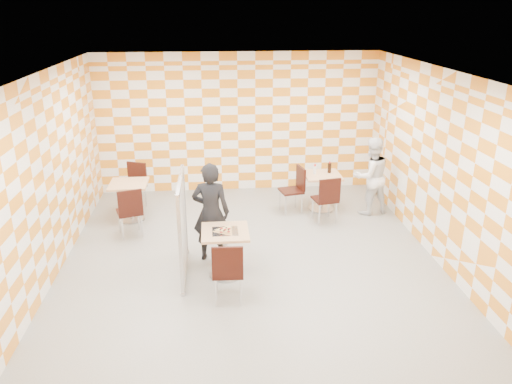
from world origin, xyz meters
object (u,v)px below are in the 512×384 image
Objects in this scene: chair_main_front at (228,269)px; soda_bottle at (329,168)px; chair_empty_near at (130,209)px; man_dark at (211,212)px; main_table at (225,245)px; second_table at (322,186)px; chair_second_side at (296,186)px; chair_empty_far at (135,182)px; empty_table at (130,195)px; partition at (183,226)px; sport_bottle at (315,170)px; man_white at (371,176)px; chair_second_front at (327,196)px.

chair_main_front is 3.97m from soda_bottle.
man_dark reaches higher than chair_empty_near.
chair_main_front is at bearing -89.28° from main_table.
second_table is 0.81× the size of chair_main_front.
chair_main_front is 1.00× the size of chair_second_side.
chair_empty_far is at bearing 174.50° from soda_bottle.
empty_table is 2.34m from man_dark.
partition is 3.44m from sport_bottle.
partition is at bearing 16.81° from man_white.
man_white reaches higher than chair_second_front.
chair_second_front is (1.94, 2.56, 0.00)m from chair_main_front.
chair_main_front and chair_second_front have the same top height.
man_white is 7.68× the size of sport_bottle.
partition is (1.00, -1.37, 0.25)m from chair_empty_near.
sport_bottle is (-0.10, 0.72, 0.29)m from chair_second_front.
sport_bottle is at bearing -6.71° from chair_empty_far.
partition is (-0.63, 0.13, 0.28)m from main_table.
empty_table is 0.65m from chair_empty_far.
partition is (-0.64, 0.90, 0.25)m from chair_main_front.
man_dark is (-1.67, -1.85, 0.27)m from chair_second_side.
soda_bottle is (-0.75, 0.34, 0.09)m from man_white.
chair_second_front and chair_empty_far have the same top height.
chair_second_side is 4.02× the size of soda_bottle.
chair_second_side reaches higher than second_table.
main_table is at bearing 23.60° from man_white.
main_table is 3.67m from man_white.
chair_empty_far is 0.60× the size of man_white.
man_white reaches higher than main_table.
chair_empty_far is (-0.11, 1.43, 0.00)m from chair_empty_near.
chair_second_front is at bearing 4.61° from chair_empty_near.
empty_table is at bearing -39.53° from man_dark.
second_table is at bearing 41.59° from partition.
soda_bottle is at bearing -131.22° from man_dark.
chair_second_side is 1.00× the size of chair_empty_far.
man_white is 0.83m from soda_bottle.
man_white is at bearing 9.07° from chair_empty_near.
chair_empty_far is at bearing -48.60° from man_dark.
man_dark is (0.42, 0.43, 0.03)m from partition.
chair_second_side is at bearing -168.06° from soda_bottle.
sport_bottle is at bearing 14.29° from chair_second_side.
chair_second_side and chair_empty_near have the same top height.
empty_table is 0.80m from chair_empty_near.
man_dark reaches higher than sport_bottle.
chair_second_side is 0.50m from sport_bottle.
partition reaches higher than chair_second_front.
second_table is 0.97m from man_white.
empty_table is 0.81× the size of chair_second_side.
chair_second_side is at bearing -9.29° from chair_empty_far.
soda_bottle is (2.36, 2.00, 0.04)m from man_dark.
partition is (1.10, -2.80, 0.25)m from chair_empty_far.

